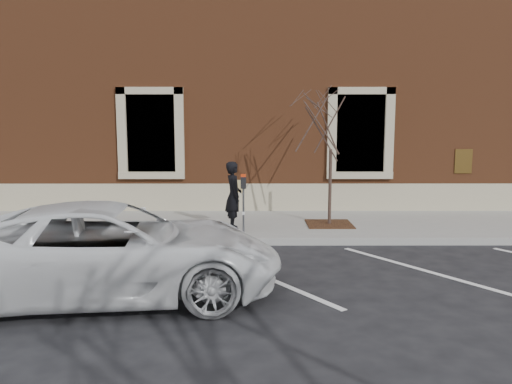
{
  "coord_description": "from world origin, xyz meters",
  "views": [
    {
      "loc": [
        -0.03,
        -10.87,
        2.67
      ],
      "look_at": [
        0.0,
        0.6,
        1.1
      ],
      "focal_mm": 35.0,
      "sensor_mm": 36.0,
      "label": 1
    }
  ],
  "objects_px": {
    "man": "(234,195)",
    "white_truck": "(112,250)",
    "parking_meter": "(243,192)",
    "sapling": "(331,128)"
  },
  "relations": [
    {
      "from": "man",
      "to": "white_truck",
      "type": "height_order",
      "value": "man"
    },
    {
      "from": "parking_meter",
      "to": "man",
      "type": "bearing_deg",
      "value": 133.59
    },
    {
      "from": "man",
      "to": "sapling",
      "type": "distance_m",
      "value": 2.92
    },
    {
      "from": "parking_meter",
      "to": "sapling",
      "type": "relative_size",
      "value": 0.4
    },
    {
      "from": "man",
      "to": "sapling",
      "type": "height_order",
      "value": "sapling"
    },
    {
      "from": "man",
      "to": "sapling",
      "type": "xyz_separation_m",
      "value": [
        2.39,
        0.53,
        1.59
      ]
    },
    {
      "from": "parking_meter",
      "to": "sapling",
      "type": "bearing_deg",
      "value": 38.28
    },
    {
      "from": "parking_meter",
      "to": "sapling",
      "type": "distance_m",
      "value": 2.77
    },
    {
      "from": "parking_meter",
      "to": "white_truck",
      "type": "bearing_deg",
      "value": -102.66
    },
    {
      "from": "parking_meter",
      "to": "sapling",
      "type": "xyz_separation_m",
      "value": [
        2.14,
        0.96,
        1.46
      ]
    }
  ]
}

